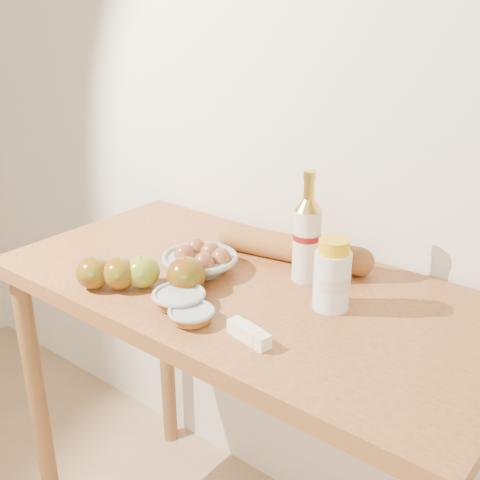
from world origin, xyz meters
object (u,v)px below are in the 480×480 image
at_px(cream_bottle, 332,276).
at_px(baguette, 293,248).
at_px(table, 248,331).
at_px(egg_bowl, 201,261).
at_px(bourbon_bottle, 307,237).

bearing_deg(cream_bottle, baguette, 122.95).
distance_m(cream_bottle, baguette, 0.25).
bearing_deg(baguette, cream_bottle, -47.62).
xyz_separation_m(table, baguette, (0.01, 0.17, 0.16)).
bearing_deg(egg_bowl, bourbon_bottle, 28.20).
height_order(table, baguette, baguette).
bearing_deg(bourbon_bottle, table, -152.70).
distance_m(bourbon_bottle, egg_bowl, 0.26).
height_order(table, egg_bowl, egg_bowl).
bearing_deg(egg_bowl, cream_bottle, 6.48).
xyz_separation_m(egg_bowl, baguette, (0.14, 0.18, 0.01)).
distance_m(egg_bowl, baguette, 0.23).
height_order(table, cream_bottle, cream_bottle).
xyz_separation_m(table, bourbon_bottle, (0.09, 0.11, 0.23)).
distance_m(table, cream_bottle, 0.28).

